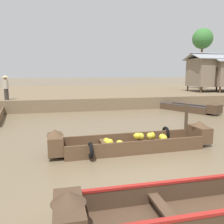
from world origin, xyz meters
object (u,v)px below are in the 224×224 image
(viewer_boat, at_px, (216,205))
(stilt_house_mid_left, at_px, (210,72))
(fishing_skiff_distant, at_px, (181,106))
(palm_tree_near, at_px, (203,39))
(mooring_post, at_px, (186,119))
(vendor_person, at_px, (6,86))
(banana_boat, at_px, (133,142))

(viewer_boat, distance_m, stilt_house_mid_left, 21.21)
(fishing_skiff_distant, xyz_separation_m, palm_tree_near, (7.37, 8.98, 6.15))
(viewer_boat, bearing_deg, fishing_skiff_distant, 63.25)
(viewer_boat, distance_m, mooring_post, 6.22)
(stilt_house_mid_left, distance_m, mooring_post, 15.12)
(palm_tree_near, bearing_deg, vendor_person, -159.89)
(viewer_boat, bearing_deg, vendor_person, 114.12)
(vendor_person, xyz_separation_m, mooring_post, (8.80, -8.07, -1.13))
(banana_boat, xyz_separation_m, viewer_boat, (0.22, -4.13, -0.01))
(banana_boat, xyz_separation_m, fishing_skiff_distant, (6.17, 7.68, 0.02))
(palm_tree_near, bearing_deg, stilt_house_mid_left, -109.80)
(vendor_person, relative_size, mooring_post, 1.22)
(viewer_boat, height_order, stilt_house_mid_left, stilt_house_mid_left)
(banana_boat, relative_size, viewer_boat, 1.00)
(stilt_house_mid_left, relative_size, palm_tree_near, 0.66)
(banana_boat, distance_m, fishing_skiff_distant, 9.86)
(viewer_boat, relative_size, palm_tree_near, 0.87)
(viewer_boat, height_order, vendor_person, vendor_person)
(banana_boat, bearing_deg, fishing_skiff_distant, 51.21)
(fishing_skiff_distant, relative_size, vendor_person, 3.28)
(viewer_boat, xyz_separation_m, vendor_person, (-6.12, 13.67, 1.54))
(fishing_skiff_distant, relative_size, palm_tree_near, 0.80)
(viewer_boat, bearing_deg, mooring_post, 64.48)
(banana_boat, xyz_separation_m, vendor_person, (-5.90, 9.54, 1.53))
(viewer_boat, height_order, mooring_post, mooring_post)
(vendor_person, height_order, mooring_post, vendor_person)
(palm_tree_near, bearing_deg, banana_boat, -129.11)
(banana_boat, distance_m, mooring_post, 3.27)
(banana_boat, distance_m, vendor_person, 11.32)
(mooring_post, bearing_deg, fishing_skiff_distant, 62.16)
(banana_boat, distance_m, viewer_boat, 4.14)
(fishing_skiff_distant, distance_m, mooring_post, 7.04)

